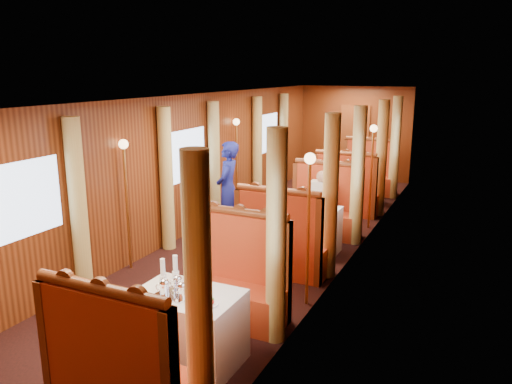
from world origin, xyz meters
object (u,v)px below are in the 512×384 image
Objects in this scene: table_near at (188,328)px; tea_tray at (176,294)px; rose_vase_mid at (308,197)px; steward at (228,189)px; teapot_left at (165,289)px; teapot_right at (182,292)px; teapot_back at (178,284)px; banquette_far_aft at (368,176)px; table_far at (358,186)px; banquette_mid_fwd at (282,247)px; banquette_far_fwd at (346,194)px; banquette_near_fwd at (121,378)px; banquette_near_aft at (234,285)px; rose_vase_far at (359,162)px; passenger at (321,198)px; fruit_plate at (207,303)px; table_mid at (305,230)px.

tea_tray reaches higher than table_near.
steward is at bearing 170.15° from rose_vase_mid.
teapot_right is (0.19, 0.02, -0.00)m from teapot_left.
banquette_far_aft is at bearing 69.41° from teapot_back.
table_far is 3.53m from rose_vase_mid.
banquette_far_fwd is at bearing 90.00° from banquette_mid_fwd.
teapot_right is (0.01, 0.92, 0.39)m from banquette_near_fwd.
banquette_near_aft is (0.00, 2.03, 0.00)m from banquette_near_fwd.
teapot_right is at bearing -16.09° from tea_tray.
table_far is 6.44× the size of teapot_left.
banquette_far_aft is at bearing 89.58° from rose_vase_far.
steward is at bearing 92.23° from teapot_right.
banquette_mid_fwd reaches higher than teapot_left.
passenger is at bearing -89.85° from rose_vase_far.
teapot_back reaches higher than table_near.
table_near is 0.49m from teapot_left.
banquette_near_fwd reaches higher than rose_vase_far.
banquette_near_aft is 6.03m from rose_vase_far.
table_far is at bearing 90.62° from rose_vase_mid.
rose_vase_far is at bearing 64.67° from teapot_left.
banquette_far_aft is 3.74m from passenger.
table_near is 4.30m from passenger.
fruit_plate is at bearing -24.01° from teapot_left.
table_far is (0.00, 5.99, -0.05)m from banquette_near_aft.
teapot_back is 0.40× the size of rose_vase_far.
rose_vase_mid is (0.04, 0.01, 0.55)m from table_mid.
teapot_back is (0.04, 0.16, -0.01)m from teapot_left.
passenger is (-0.00, 5.30, 0.32)m from banquette_near_fwd.
teapot_back reaches higher than tea_tray.
banquette_near_fwd is 1.00× the size of banquette_far_fwd.
table_mid is 0.62× the size of steward.
banquette_near_aft is 6.22× the size of fruit_plate.
fruit_plate is 3.65m from rose_vase_mid.
tea_tray is at bearing -90.64° from table_far.
banquette_near_aft and banquette_mid_fwd have the same top height.
rose_vase_far is 3.59m from steward.
table_far is 7.13m from teapot_left.
teapot_left reaches higher than table_far.
teapot_left is at bearing -152.70° from tea_tray.
steward is (-1.58, 3.79, 0.47)m from table_near.
table_near is at bearing -90.00° from banquette_mid_fwd.
tea_tray is 0.39m from fruit_plate.
table_mid is 2.92× the size of rose_vase_mid.
teapot_right is 1.09× the size of teapot_back.
table_far is at bearing 64.60° from teapot_left.
banquette_near_aft is at bearing -90.00° from passenger.
fruit_plate is (0.31, -0.12, 0.39)m from table_near.
table_far is 3.60m from steward.
table_near is at bearing -90.61° from rose_vase_mid.
steward reaches higher than teapot_left.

